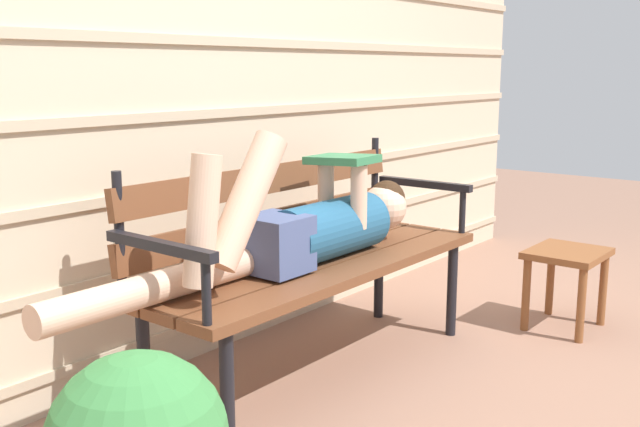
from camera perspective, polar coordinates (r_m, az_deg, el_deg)
ground_plane at (r=2.82m, az=3.20°, el=-13.19°), size 12.00×12.00×0.00m
house_siding at (r=3.05m, az=-7.95°, el=13.09°), size 5.15×0.08×2.54m
park_bench at (r=2.82m, az=-1.12°, el=-2.72°), size 1.56×0.51×0.85m
reclining_person at (r=2.68m, az=-1.25°, el=-1.05°), size 1.67×0.26×0.52m
footstool at (r=3.50m, az=18.61°, el=-3.94°), size 0.36×0.31×0.36m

